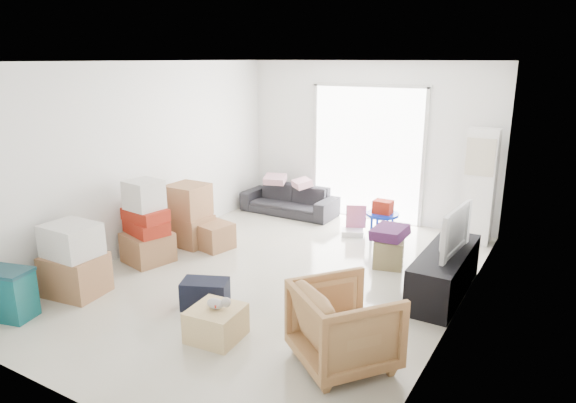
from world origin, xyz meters
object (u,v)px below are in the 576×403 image
Objects in this scene: sofa at (289,195)px; wood_crate at (216,323)px; ac_tower at (479,187)px; television at (447,246)px; ottoman at (389,253)px; tv_console at (444,272)px; armchair at (345,322)px; storage_bins at (10,294)px; kids_table at (383,212)px.

wood_crate is (1.55, -4.11, -0.18)m from sofa.
television is (0.05, -2.07, -0.27)m from ac_tower.
ac_tower reaches higher than ottoman.
ac_tower is at bearing 5.65° from television.
ottoman is (-0.86, 0.47, -0.08)m from tv_console.
wood_crate is at bearing -111.34° from ac_tower.
ac_tower is 2.09m from television.
storage_bins is (-3.48, -1.03, -0.15)m from armchair.
sofa is 2.81m from ottoman.
kids_table reaches higher than wood_crate.
armchair reaches higher than kids_table.
television is at bearing -30.24° from sofa.
ottoman is at bearing -30.87° from sofa.
kids_table is (-0.89, 3.39, 0.02)m from armchair.
armchair is (-0.37, -4.02, -0.45)m from ac_tower.
armchair is (-0.42, -1.95, 0.16)m from tv_console.
storage_bins is at bearing 54.33° from armchair.
television is 3.80m from sofa.
kids_table is (1.95, -0.48, 0.11)m from sofa.
wood_crate is (2.18, 0.79, -0.12)m from storage_bins.
armchair is at bearing -75.24° from kids_table.
kids_table is at bearing 115.26° from ottoman.
sofa is (-3.27, 1.92, 0.07)m from tv_console.
armchair is 3.63m from storage_bins.
sofa is 4.56× the size of ottoman.
wood_crate is at bearing 19.88° from storage_bins.
wood_crate is (-1.29, -0.24, -0.26)m from armchair.
sofa is at bearing 148.95° from ottoman.
armchair reaches higher than sofa.
tv_console is 2.79m from wood_crate.
wood_crate is at bearing -107.84° from ottoman.
armchair is at bearing -95.29° from ac_tower.
television reaches higher than storage_bins.
tv_console is 1.90× the size of armchair.
storage_bins is (-3.90, -2.98, -0.32)m from television.
kids_table is at bearing 46.74° from television.
ac_tower is 6.38m from storage_bins.
storage_bins is 5.12m from kids_table.
ac_tower is 1.48m from kids_table.
television is at bearing 37.42° from storage_bins.
television is 2.49× the size of ottoman.
wood_crate is (-1.72, -2.19, -0.44)m from television.
tv_console is at bearing 51.98° from wood_crate.
sofa reaches higher than storage_bins.
ottoman is (-0.44, 2.42, -0.24)m from armchair.
sofa is at bearing -15.88° from armchair.
ac_tower is 4.59× the size of ottoman.
tv_console is 0.98m from ottoman.
television reaches higher than tv_console.
storage_bins reaches higher than wood_crate.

